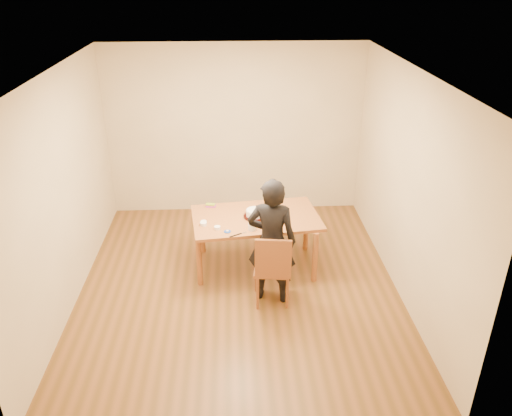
{
  "coord_description": "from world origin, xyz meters",
  "views": [
    {
      "loc": [
        -0.05,
        -5.3,
        3.73
      ],
      "look_at": [
        0.24,
        0.42,
        0.9
      ],
      "focal_mm": 35.0,
      "sensor_mm": 36.0,
      "label": 1
    }
  ],
  "objects_px": {
    "dining_chair": "(272,268)",
    "person": "(272,242)",
    "cake_plate": "(255,216)",
    "cake": "(255,213)",
    "dining_table": "(256,218)"
  },
  "relations": [
    {
      "from": "dining_chair",
      "to": "person",
      "type": "height_order",
      "value": "person"
    },
    {
      "from": "dining_chair",
      "to": "person",
      "type": "bearing_deg",
      "value": 96.75
    },
    {
      "from": "dining_table",
      "to": "dining_chair",
      "type": "height_order",
      "value": "dining_table"
    },
    {
      "from": "cake_plate",
      "to": "cake",
      "type": "relative_size",
      "value": 1.3
    },
    {
      "from": "dining_table",
      "to": "dining_chair",
      "type": "distance_m",
      "value": 0.84
    },
    {
      "from": "dining_table",
      "to": "person",
      "type": "distance_m",
      "value": 0.75
    },
    {
      "from": "dining_table",
      "to": "person",
      "type": "relative_size",
      "value": 1.03
    },
    {
      "from": "dining_chair",
      "to": "cake_plate",
      "type": "distance_m",
      "value": 0.84
    },
    {
      "from": "dining_chair",
      "to": "dining_table",
      "type": "bearing_deg",
      "value": 107.71
    },
    {
      "from": "cake_plate",
      "to": "cake",
      "type": "height_order",
      "value": "cake"
    },
    {
      "from": "dining_table",
      "to": "cake",
      "type": "bearing_deg",
      "value": -151.24
    },
    {
      "from": "cake_plate",
      "to": "person",
      "type": "relative_size",
      "value": 0.19
    },
    {
      "from": "dining_chair",
      "to": "person",
      "type": "xyz_separation_m",
      "value": [
        0.0,
        0.05,
        0.34
      ]
    },
    {
      "from": "cake_plate",
      "to": "person",
      "type": "height_order",
      "value": "person"
    },
    {
      "from": "dining_chair",
      "to": "cake",
      "type": "bearing_deg",
      "value": 108.79
    }
  ]
}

